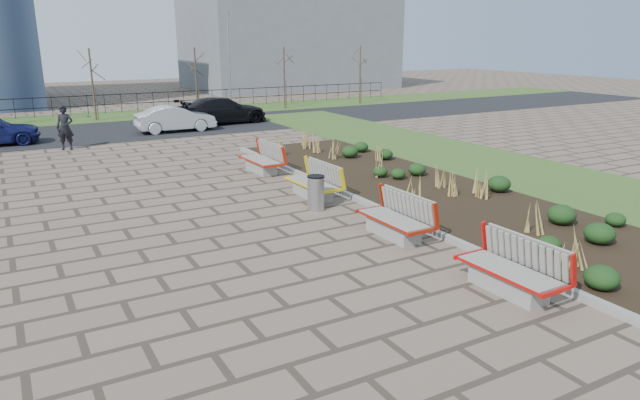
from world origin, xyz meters
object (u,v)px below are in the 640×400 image
bench_a (509,267)px  bench_b (393,217)px  car_black (223,110)px  bench_d (261,158)px  litter_bin (316,193)px  lamp_east (229,64)px  pedestrian (65,128)px  bench_c (312,181)px  car_silver (175,119)px

bench_a → bench_b: bearing=88.9°
car_black → bench_b: bearing=166.6°
bench_d → litter_bin: 5.01m
lamp_east → bench_b: bearing=-101.8°
pedestrian → car_black: size_ratio=0.38×
pedestrian → lamp_east: 13.42m
bench_c → bench_d: (0.00, 3.80, 0.00)m
litter_bin → pedestrian: pedestrian is taller
bench_d → car_silver: car_silver is taller
car_silver → bench_c: bearing=-178.9°
car_black → bench_a: bearing=167.9°
litter_bin → pedestrian: 13.85m
bench_b → pedestrian: 16.69m
bench_c → bench_d: same height
bench_b → lamp_east: size_ratio=0.35×
pedestrian → car_black: bearing=48.4°
bench_b → litter_bin: (-0.53, 2.83, -0.02)m
bench_d → car_silver: size_ratio=0.54×
pedestrian → bench_b: bearing=-47.8°
car_silver → bench_a: bearing=-179.0°
pedestrian → litter_bin: bearing=-46.1°
lamp_east → car_black: bearing=-116.3°
car_silver → lamp_east: 7.95m
litter_bin → lamp_east: lamp_east is taller
pedestrian → car_silver: bearing=48.1°
bench_b → lamp_east: lamp_east is taller
bench_c → litter_bin: size_ratio=2.21×
bench_c → car_silver: 14.25m
bench_d → car_black: bearing=74.6°
bench_b → car_silver: (-0.10, 18.27, 0.16)m
bench_a → bench_d: (0.00, 11.38, 0.00)m
bench_d → lamp_east: bearing=71.3°
bench_d → pedestrian: pedestrian is taller
bench_a → bench_c: 7.58m
bench_b → car_silver: 18.27m
pedestrian → bench_a: bearing=-51.1°
bench_c → car_silver: car_silver is taller
pedestrian → car_silver: (5.37, 2.51, -0.28)m
pedestrian → bench_c: bearing=-42.0°
bench_b → car_black: 19.98m
bench_a → bench_b: (0.00, 3.57, 0.00)m
litter_bin → car_black: 17.29m
litter_bin → lamp_east: (5.53, 21.06, 2.56)m
bench_d → car_black: size_ratio=0.43×
car_silver → car_black: size_ratio=0.79×
lamp_east → car_silver: bearing=-132.2°
bench_d → pedestrian: bearing=123.1°
bench_b → bench_d: bearing=89.1°
bench_b → car_black: car_black is taller
bench_a → lamp_east: lamp_east is taller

